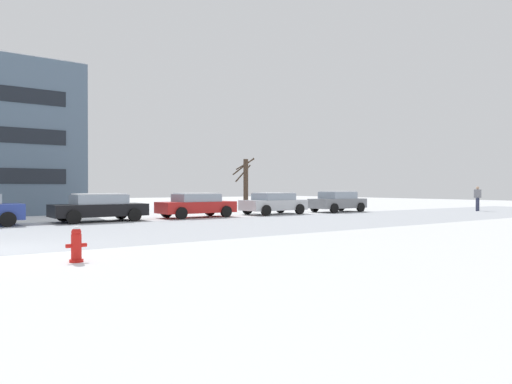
{
  "coord_description": "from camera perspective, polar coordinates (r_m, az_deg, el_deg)",
  "views": [
    {
      "loc": [
        -0.88,
        -13.3,
        1.63
      ],
      "look_at": [
        12.02,
        5.38,
        1.44
      ],
      "focal_mm": 31.46,
      "sensor_mm": 36.0,
      "label": 1
    }
  ],
  "objects": [
    {
      "name": "fire_hydrant",
      "position": [
        10.71,
        -21.88,
        -6.16
      ],
      "size": [
        0.44,
        0.3,
        0.79
      ],
      "color": "red",
      "rests_on": "ground"
    },
    {
      "name": "parked_car_black",
      "position": [
        23.18,
        -19.33,
        -1.81
      ],
      "size": [
        4.46,
        2.24,
        1.38
      ],
      "color": "black",
      "rests_on": "ground"
    },
    {
      "name": "parked_car_red",
      "position": [
        25.17,
        -7.58,
        -1.62
      ],
      "size": [
        4.36,
        2.11,
        1.36
      ],
      "color": "red",
      "rests_on": "ground"
    },
    {
      "name": "parked_car_silver",
      "position": [
        27.95,
        2.25,
        -1.4
      ],
      "size": [
        4.18,
        2.22,
        1.37
      ],
      "color": "silver",
      "rests_on": "ground"
    },
    {
      "name": "parked_car_gray",
      "position": [
        31.27,
        10.35,
        -1.16
      ],
      "size": [
        4.1,
        2.15,
        1.43
      ],
      "color": "slate",
      "rests_on": "ground"
    },
    {
      "name": "pedestrian_crossing",
      "position": [
        35.64,
        26.35,
        -0.53
      ],
      "size": [
        0.55,
        0.44,
        1.76
      ],
      "color": "#2D334C",
      "rests_on": "ground"
    },
    {
      "name": "tree_far_right",
      "position": [
        29.89,
        -1.33,
        1.01
      ],
      "size": [
        1.46,
        1.17,
        3.73
      ],
      "color": "#423326",
      "rests_on": "ground"
    }
  ]
}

